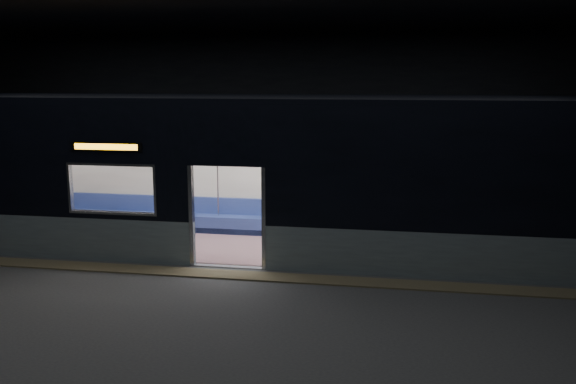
# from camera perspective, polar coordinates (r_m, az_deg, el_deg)

# --- Properties ---
(station_floor) EXTENTS (24.00, 14.00, 0.01)m
(station_floor) POSITION_cam_1_polar(r_m,az_deg,el_deg) (11.41, -7.01, -8.61)
(station_floor) COLOR #47494C
(station_floor) RESTS_ON ground
(station_envelope) EXTENTS (24.00, 14.00, 5.00)m
(station_envelope) POSITION_cam_1_polar(r_m,az_deg,el_deg) (10.78, -7.46, 10.14)
(station_envelope) COLOR black
(station_envelope) RESTS_ON station_floor
(tactile_strip) EXTENTS (22.80, 0.50, 0.03)m
(tactile_strip) POSITION_cam_1_polar(r_m,az_deg,el_deg) (11.90, -6.25, -7.66)
(tactile_strip) COLOR #8C7F59
(tactile_strip) RESTS_ON station_floor
(metro_car) EXTENTS (18.00, 3.04, 3.35)m
(metro_car) POSITION_cam_1_polar(r_m,az_deg,el_deg) (13.36, -4.05, 2.47)
(metro_car) COLOR #93A9AF
(metro_car) RESTS_ON station_floor
(passenger) EXTENTS (0.45, 0.77, 1.47)m
(passenger) POSITION_cam_1_polar(r_m,az_deg,el_deg) (14.31, 0.89, -1.04)
(passenger) COLOR black
(passenger) RESTS_ON metro_car
(handbag) EXTENTS (0.35, 0.30, 0.16)m
(handbag) POSITION_cam_1_polar(r_m,az_deg,el_deg) (14.09, 0.85, -1.78)
(handbag) COLOR black
(handbag) RESTS_ON passenger
(transit_map) EXTENTS (1.02, 0.03, 0.67)m
(transit_map) POSITION_cam_1_polar(r_m,az_deg,el_deg) (14.44, 16.95, 1.19)
(transit_map) COLOR white
(transit_map) RESTS_ON metro_car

